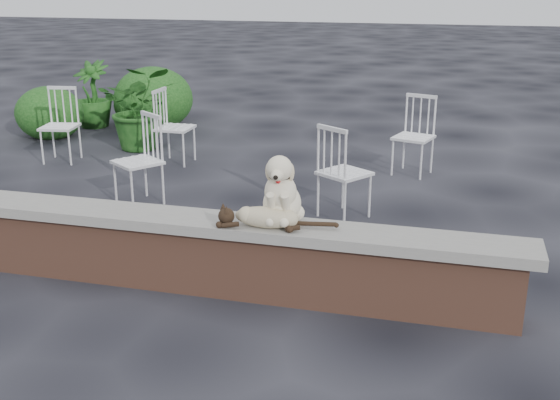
% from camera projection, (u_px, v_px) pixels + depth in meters
% --- Properties ---
extents(ground, '(60.00, 60.00, 0.00)m').
position_uv_depth(ground, '(124.00, 278.00, 5.40)').
color(ground, black).
rests_on(ground, ground).
extents(brick_wall, '(6.00, 0.30, 0.50)m').
position_uv_depth(brick_wall, '(122.00, 249.00, 5.32)').
color(brick_wall, brown).
rests_on(brick_wall, ground).
extents(capstone, '(6.20, 0.40, 0.08)m').
position_uv_depth(capstone, '(119.00, 215.00, 5.23)').
color(capstone, slate).
rests_on(capstone, brick_wall).
extents(dog, '(0.39, 0.49, 0.54)m').
position_uv_depth(dog, '(282.00, 187.00, 4.88)').
color(dog, beige).
rests_on(dog, capstone).
extents(cat, '(1.04, 0.32, 0.17)m').
position_uv_depth(cat, '(266.00, 216.00, 4.82)').
color(cat, tan).
rests_on(cat, capstone).
extents(chair_c, '(0.78, 0.78, 0.94)m').
position_uv_depth(chair_c, '(345.00, 171.00, 6.63)').
color(chair_c, white).
rests_on(chair_c, ground).
extents(chair_b, '(0.78, 0.78, 0.94)m').
position_uv_depth(chair_b, '(138.00, 160.00, 7.01)').
color(chair_b, white).
rests_on(chair_b, ground).
extents(chair_a, '(0.65, 0.65, 0.94)m').
position_uv_depth(chair_a, '(59.00, 125.00, 8.63)').
color(chair_a, white).
rests_on(chair_a, ground).
extents(chair_e, '(0.56, 0.56, 0.94)m').
position_uv_depth(chair_e, '(175.00, 127.00, 8.56)').
color(chair_e, white).
rests_on(chair_e, ground).
extents(chair_d, '(0.70, 0.70, 0.94)m').
position_uv_depth(chair_d, '(414.00, 136.00, 8.07)').
color(chair_d, white).
rests_on(chair_d, ground).
extents(potted_plant_a, '(1.28, 1.20, 1.15)m').
position_uv_depth(potted_plant_a, '(141.00, 107.00, 9.23)').
color(potted_plant_a, '#123C11').
rests_on(potted_plant_a, ground).
extents(potted_plant_b, '(0.67, 0.67, 1.04)m').
position_uv_depth(potted_plant_b, '(92.00, 94.00, 10.58)').
color(potted_plant_b, '#123C11').
rests_on(potted_plant_b, ground).
extents(shrubbery, '(2.29, 2.12, 0.99)m').
position_uv_depth(shrubbery, '(125.00, 104.00, 10.49)').
color(shrubbery, '#123C11').
rests_on(shrubbery, ground).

